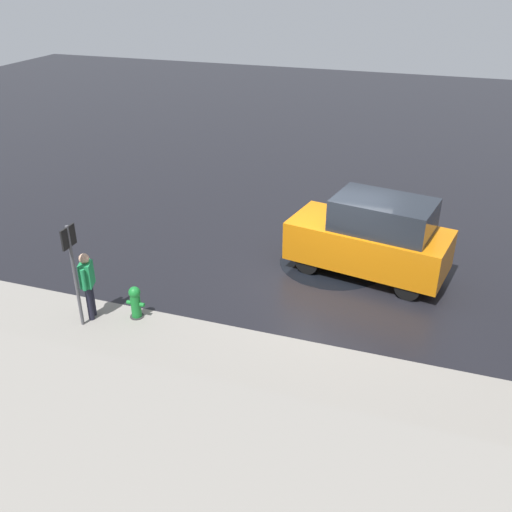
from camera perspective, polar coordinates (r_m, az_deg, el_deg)
The scene contains 8 objects.
ground_plane at distance 14.26m, azimuth 7.31°, elevation -2.63°, with size 60.00×60.00×0.00m, color black.
kerb_strip at distance 10.89m, azimuth 2.50°, elevation -13.17°, with size 24.00×3.20×0.04m, color gray.
moving_hatchback at distance 14.35m, azimuth 11.52°, elevation 1.87°, with size 4.15×2.39×2.06m.
fire_hydrant at distance 12.86m, azimuth -11.95°, elevation -4.61°, with size 0.42×0.31×0.80m.
pedestrian at distance 12.82m, azimuth -16.50°, elevation -2.43°, with size 0.34×0.54×1.62m.
metal_railing at distance 9.22m, azimuth 7.36°, elevation -16.77°, with size 7.98×0.04×1.05m.
sign_post at distance 12.33m, azimuth -17.87°, elevation -0.59°, with size 0.07×0.44×2.40m.
puddle_patch at distance 15.15m, azimuth 7.70°, elevation -0.71°, with size 2.81×2.81×0.01m, color black.
Camera 1 is at (-2.21, 12.15, 7.13)m, focal length 40.00 mm.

